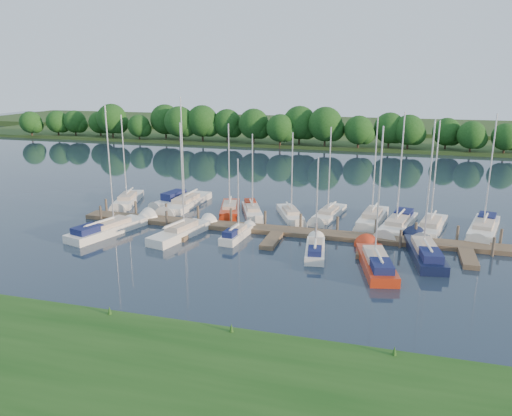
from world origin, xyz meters
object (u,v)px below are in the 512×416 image
(dock, at_px, (278,233))
(sailboat_s_2, at_px, (237,235))
(sailboat_n_5, at_px, (291,215))
(motorboat, at_px, (173,201))
(sailboat_n_0, at_px, (128,201))

(dock, relative_size, sailboat_s_2, 5.31)
(dock, xyz_separation_m, sailboat_s_2, (-3.29, -1.96, 0.13))
(sailboat_n_5, distance_m, sailboat_s_2, 8.37)
(motorboat, bearing_deg, dock, 165.44)
(dock, xyz_separation_m, motorboat, (-13.89, 7.33, 0.17))
(dock, relative_size, sailboat_n_0, 3.85)
(dock, height_order, sailboat_n_5, sailboat_n_5)
(motorboat, height_order, sailboat_s_2, sailboat_s_2)
(motorboat, height_order, sailboat_n_5, sailboat_n_5)
(sailboat_n_0, distance_m, motorboat, 5.22)
(dock, distance_m, sailboat_n_0, 20.04)
(motorboat, bearing_deg, sailboat_s_2, 152.03)
(sailboat_n_0, height_order, sailboat_s_2, sailboat_n_0)
(sailboat_n_0, xyz_separation_m, motorboat, (5.12, 0.99, 0.09))
(sailboat_n_5, height_order, sailboat_s_2, sailboat_n_5)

